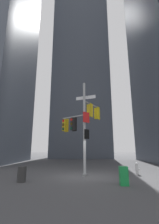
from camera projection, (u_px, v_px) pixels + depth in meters
ground at (85, 176)px, 11.06m from camera, size 120.00×120.00×0.00m
building_mid_block at (81, 59)px, 39.52m from camera, size 12.16×12.16×48.19m
signal_pole_assembly at (82, 121)px, 12.75m from camera, size 3.34×2.54×7.13m
fire_hydrant at (137, 168)px, 11.92m from camera, size 0.33×0.23×0.87m
newspaper_box at (124, 176)px, 8.42m from camera, size 0.45×0.36×0.99m
trash_bin at (22, 174)px, 9.24m from camera, size 0.51×0.51×0.89m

